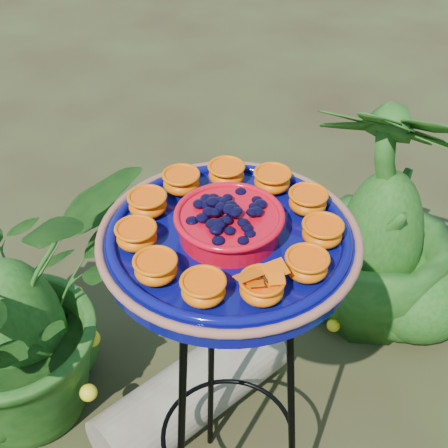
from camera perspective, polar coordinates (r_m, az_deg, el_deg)
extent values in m
torus|color=black|center=(1.20, 0.46, -3.03)|extent=(0.28, 0.28, 0.02)
torus|color=black|center=(1.67, 0.35, -18.69)|extent=(0.35, 0.35, 0.01)
cylinder|color=black|center=(1.64, -1.17, -11.71)|extent=(0.02, 0.09, 0.93)
cylinder|color=black|center=(1.49, -3.93, -19.35)|extent=(0.09, 0.06, 0.93)
cylinder|color=black|center=(1.54, 6.18, -16.95)|extent=(0.09, 0.06, 0.93)
cylinder|color=#07095A|center=(1.18, 0.47, -1.80)|extent=(0.49, 0.49, 0.04)
torus|color=#925642|center=(1.17, 0.47, -1.10)|extent=(0.50, 0.50, 0.02)
torus|color=#07095A|center=(1.16, 0.47, -0.94)|extent=(0.46, 0.46, 0.02)
cylinder|color=red|center=(1.15, 0.48, -0.13)|extent=(0.19, 0.19, 0.05)
torus|color=red|center=(1.14, 0.49, 0.78)|extent=(0.20, 0.20, 0.01)
ellipsoid|color=black|center=(1.13, 0.49, 1.04)|extent=(0.16, 0.16, 0.03)
ellipsoid|color=#EF5502|center=(1.22, 7.66, 1.92)|extent=(0.07, 0.07, 0.04)
cylinder|color=#FB5B05|center=(1.21, 7.73, 2.62)|extent=(0.07, 0.07, 0.01)
ellipsoid|color=#EF5502|center=(1.27, 4.42, 3.85)|extent=(0.07, 0.07, 0.04)
cylinder|color=#FB5B05|center=(1.26, 4.46, 4.54)|extent=(0.07, 0.07, 0.01)
ellipsoid|color=#EF5502|center=(1.29, 0.22, 4.49)|extent=(0.07, 0.07, 0.04)
cylinder|color=#FB5B05|center=(1.28, 0.22, 5.17)|extent=(0.07, 0.07, 0.01)
ellipsoid|color=#EF5502|center=(1.27, -3.92, 3.72)|extent=(0.07, 0.07, 0.04)
cylinder|color=#FB5B05|center=(1.26, -3.96, 4.41)|extent=(0.07, 0.07, 0.01)
ellipsoid|color=#EF5502|center=(1.21, -6.98, 1.68)|extent=(0.07, 0.07, 0.04)
cylinder|color=#FB5B05|center=(1.20, -7.05, 2.38)|extent=(0.07, 0.07, 0.01)
ellipsoid|color=#EF5502|center=(1.14, -7.99, -1.23)|extent=(0.07, 0.07, 0.04)
cylinder|color=#FB5B05|center=(1.13, -8.07, -0.51)|extent=(0.07, 0.07, 0.01)
ellipsoid|color=#EF5502|center=(1.07, -6.24, -4.21)|extent=(0.07, 0.07, 0.04)
cylinder|color=#FB5B05|center=(1.06, -6.31, -3.48)|extent=(0.07, 0.07, 0.01)
ellipsoid|color=#EF5502|center=(1.03, -1.90, -6.12)|extent=(0.07, 0.07, 0.04)
cylinder|color=#FB5B05|center=(1.02, -1.92, -5.38)|extent=(0.07, 0.07, 0.01)
ellipsoid|color=#EF5502|center=(1.03, 3.47, -6.01)|extent=(0.07, 0.07, 0.04)
cylinder|color=#FB5B05|center=(1.02, 3.51, -5.27)|extent=(0.07, 0.07, 0.01)
ellipsoid|color=#EF5502|center=(1.08, 7.55, -3.94)|extent=(0.07, 0.07, 0.04)
cylinder|color=#FB5B05|center=(1.07, 7.63, -3.21)|extent=(0.07, 0.07, 0.01)
ellipsoid|color=#EF5502|center=(1.15, 8.95, -0.93)|extent=(0.07, 0.07, 0.04)
cylinder|color=#FB5B05|center=(1.14, 9.04, -0.21)|extent=(0.07, 0.07, 0.01)
cylinder|color=black|center=(1.01, 3.53, -4.84)|extent=(0.01, 0.03, 0.00)
cube|color=#FF4F05|center=(1.01, 2.22, -4.72)|extent=(0.05, 0.04, 0.01)
cube|color=#FF4F05|center=(1.02, 4.68, -4.14)|extent=(0.05, 0.04, 0.01)
cylinder|color=#9C9274|center=(2.01, -2.93, -15.09)|extent=(0.67, 0.45, 0.21)
imported|color=#144512|center=(1.91, -18.96, -6.98)|extent=(1.00, 0.99, 0.84)
imported|color=#144512|center=(2.14, 14.47, 0.73)|extent=(0.71, 0.71, 0.91)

